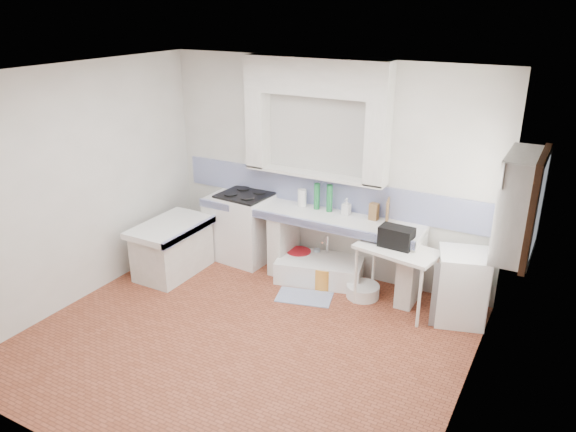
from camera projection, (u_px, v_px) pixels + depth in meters
The scene contains 36 objects.
floor at pixel (243, 340), 5.93m from camera, with size 4.50×4.50×0.00m, color brown.
ceiling at pixel (234, 75), 4.91m from camera, with size 4.50×4.50×0.00m, color silver.
wall_back at pixel (325, 169), 7.05m from camera, with size 4.50×4.50×0.00m, color silver.
wall_front at pixel (79, 314), 3.79m from camera, with size 4.50×4.50×0.00m, color silver.
wall_left at pixel (79, 186), 6.43m from camera, with size 4.50×4.50×0.00m, color silver.
wall_right at pixel (473, 270), 4.41m from camera, with size 4.50×4.50×0.00m, color silver.
alcove_mass at pixel (316, 77), 6.57m from camera, with size 1.90×0.25×0.45m, color silver.
window_frame at pixel (520, 205), 5.24m from camera, with size 0.35×0.86×1.06m, color #391F12.
lace_valance at pixel (510, 165), 5.16m from camera, with size 0.01×0.84×0.24m, color white.
counter_slab at pixel (307, 215), 7.05m from camera, with size 3.00×0.60×0.08m, color white.
counter_lip at pixel (297, 222), 6.82m from camera, with size 3.00×0.04×0.10m, color navy.
counter_pier_left at pixel (220, 227), 7.84m from camera, with size 0.20×0.55×0.82m, color silver.
counter_pier_mid at pixel (284, 241), 7.37m from camera, with size 0.20×0.55×0.82m, color silver.
counter_pier_right at pixel (411, 270), 6.59m from camera, with size 0.20×0.55×0.82m, color silver.
peninsula_top at pixel (171, 227), 7.19m from camera, with size 0.70×1.10×0.08m, color white.
peninsula_base at pixel (173, 251), 7.32m from camera, with size 0.60×1.00×0.62m, color silver.
peninsula_lip at pixel (191, 232), 7.04m from camera, with size 0.04×1.10×0.10m, color navy.
backsplash at pixel (324, 192), 7.15m from camera, with size 4.27×0.03×0.40m, color navy.
stove at pixel (246, 228), 7.64m from camera, with size 0.67×0.65×0.95m, color white.
sink at pixel (320, 270), 7.18m from camera, with size 1.10×0.59×0.26m, color white.
side_table at pixel (395, 278), 6.43m from camera, with size 0.93×0.52×0.04m, color white.
fridge at pixel (461, 287), 6.18m from camera, with size 0.54×0.54×0.83m, color white.
bucket_red at pixel (299, 261), 7.39m from camera, with size 0.32×0.32×0.30m, color #B2121D.
bucket_orange at pixel (324, 276), 7.00m from camera, with size 0.31×0.31×0.28m, color orange.
bucket_blue at pixel (346, 275), 7.04m from camera, with size 0.30×0.30×0.28m, color blue.
basin_white at pixel (363, 291), 6.78m from camera, with size 0.41×0.41×0.16m, color white.
water_bottle_a at pixel (317, 260), 7.39m from camera, with size 0.09×0.09×0.33m, color silver.
water_bottle_b at pixel (326, 264), 7.34m from camera, with size 0.07×0.07×0.27m, color silver.
black_bag at pixel (396, 237), 6.29m from camera, with size 0.38×0.22×0.24m, color black.
green_bottle_a at pixel (317, 196), 7.07m from camera, with size 0.08×0.08×0.35m, color #1C7439.
green_bottle_b at pixel (329, 198), 6.99m from camera, with size 0.08×0.08×0.36m, color #1C7439.
knife_block at pixel (374, 212), 6.74m from camera, with size 0.11×0.09×0.21m, color olive.
cutting_board at pixel (388, 211), 6.65m from camera, with size 0.02×0.22×0.29m, color olive.
paper_towel at pixel (302, 198), 7.19m from camera, with size 0.11×0.11×0.23m, color white.
soap_bottle at pixel (346, 207), 6.91m from camera, with size 0.10×0.10×0.21m, color white.
rug at pixel (304, 297), 6.79m from camera, with size 0.67×0.39×0.01m, color #3F548B.
Camera 1 is at (2.85, -4.18, 3.42)m, focal length 34.25 mm.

